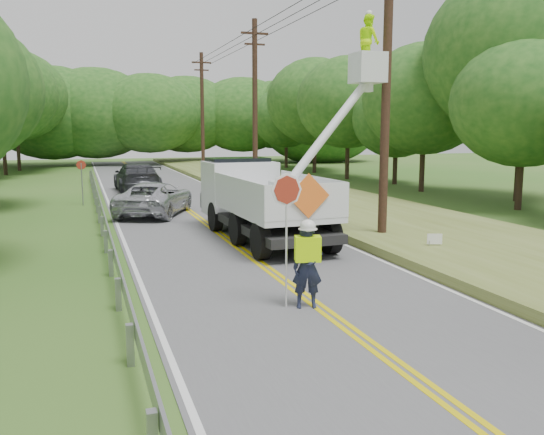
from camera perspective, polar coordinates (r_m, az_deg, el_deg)
name	(u,v)px	position (r m, az deg, el deg)	size (l,w,h in m)	color
ground	(385,357)	(10.06, 11.26, -13.54)	(140.00, 140.00, 0.00)	#2C611A
road	(208,225)	(22.85, -6.40, -0.78)	(7.20, 96.00, 0.03)	#555457
guardrail	(102,213)	(23.18, -16.66, 0.40)	(0.18, 48.00, 0.77)	gray
utility_poles	(299,97)	(26.91, 2.69, 11.95)	(1.60, 43.30, 10.00)	black
tall_grass_verge	(367,214)	(25.26, 9.54, 0.40)	(7.00, 96.00, 0.30)	#596626
treeline_right	(420,93)	(37.84, 14.65, 11.99)	(11.89, 53.16, 12.31)	#332319
treeline_horizon	(143,114)	(64.46, -12.80, 10.12)	(56.44, 14.72, 11.72)	#1A4917
flagger	(307,261)	(12.10, 3.52, -4.33)	(1.14, 0.58, 2.89)	#191E33
bucket_truck	(260,189)	(20.45, -1.18, 2.83)	(5.00, 7.84, 7.44)	black
suv_silver	(155,198)	(25.94, -11.66, 1.90)	(2.43, 5.27, 1.47)	#BBBCC4
suv_darkgrey	(137,177)	(35.82, -13.40, 3.94)	(2.46, 6.06, 1.76)	#36383D
stop_sign_permanent	(82,176)	(30.10, -18.55, 3.97)	(0.48, 0.14, 2.29)	gray
yard_sign	(435,240)	(17.99, 15.99, -2.17)	(0.44, 0.18, 0.66)	white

